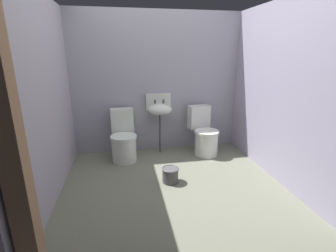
{
  "coord_description": "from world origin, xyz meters",
  "views": [
    {
      "loc": [
        -0.57,
        -2.76,
        1.65
      ],
      "look_at": [
        0.0,
        0.32,
        0.7
      ],
      "focal_mm": 26.12,
      "sensor_mm": 36.0,
      "label": 1
    }
  ],
  "objects_px": {
    "toilet_left": "(124,140)",
    "bucket": "(170,175)",
    "wooden_door_post": "(9,135)",
    "toilet_right": "(204,135)",
    "sink": "(160,109)"
  },
  "relations": [
    {
      "from": "wooden_door_post",
      "to": "toilet_right",
      "type": "distance_m",
      "value": 3.01
    },
    {
      "from": "toilet_left",
      "to": "toilet_right",
      "type": "bearing_deg",
      "value": 178.42
    },
    {
      "from": "wooden_door_post",
      "to": "bucket",
      "type": "xyz_separation_m",
      "value": [
        1.29,
        1.21,
        -1.04
      ]
    },
    {
      "from": "wooden_door_post",
      "to": "sink",
      "type": "height_order",
      "value": "wooden_door_post"
    },
    {
      "from": "sink",
      "to": "toilet_right",
      "type": "bearing_deg",
      "value": -14.6
    },
    {
      "from": "wooden_door_post",
      "to": "toilet_left",
      "type": "bearing_deg",
      "value": 71.36
    },
    {
      "from": "wooden_door_post",
      "to": "bucket",
      "type": "height_order",
      "value": "wooden_door_post"
    },
    {
      "from": "toilet_left",
      "to": "bucket",
      "type": "relative_size",
      "value": 3.46
    },
    {
      "from": "sink",
      "to": "wooden_door_post",
      "type": "bearing_deg",
      "value": -120.07
    },
    {
      "from": "toilet_left",
      "to": "toilet_right",
      "type": "distance_m",
      "value": 1.33
    },
    {
      "from": "wooden_door_post",
      "to": "toilet_right",
      "type": "relative_size",
      "value": 2.93
    },
    {
      "from": "toilet_left",
      "to": "toilet_right",
      "type": "xyz_separation_m",
      "value": [
        1.33,
        0.0,
        0.0
      ]
    },
    {
      "from": "sink",
      "to": "bucket",
      "type": "xyz_separation_m",
      "value": [
        -0.02,
        -1.05,
        -0.65
      ]
    },
    {
      "from": "toilet_left",
      "to": "bucket",
      "type": "height_order",
      "value": "toilet_left"
    },
    {
      "from": "wooden_door_post",
      "to": "sink",
      "type": "xyz_separation_m",
      "value": [
        1.31,
        2.26,
        -0.39
      ]
    }
  ]
}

